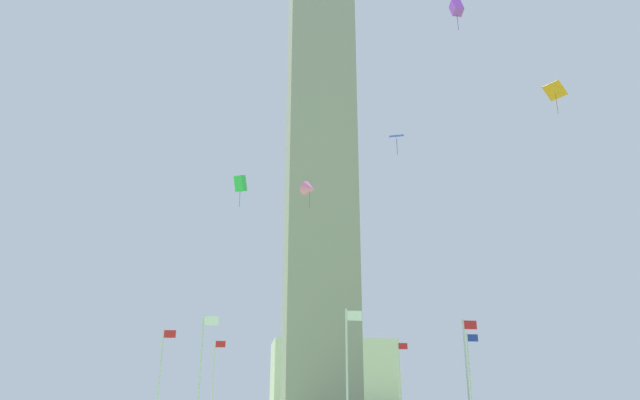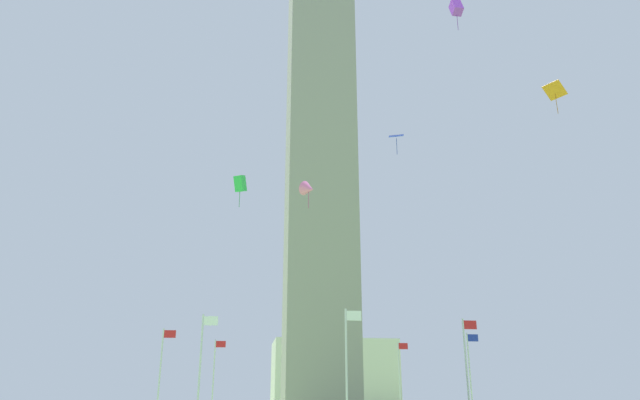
{
  "view_description": "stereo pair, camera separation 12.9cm",
  "coord_description": "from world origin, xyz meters",
  "px_view_note": "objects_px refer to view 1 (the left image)",
  "views": [
    {
      "loc": [
        -6.65,
        -51.33,
        2.37
      ],
      "look_at": [
        0.0,
        0.0,
        20.16
      ],
      "focal_mm": 32.22,
      "sensor_mm": 36.0,
      "label": 1
    },
    {
      "loc": [
        -6.52,
        -51.35,
        2.37
      ],
      "look_at": [
        0.0,
        0.0,
        20.16
      ],
      "focal_mm": 32.22,
      "sensor_mm": 36.0,
      "label": 2
    }
  ],
  "objects_px": {
    "flagpole_sw": "(201,367)",
    "kite_orange_diamond": "(555,91)",
    "flagpole_e": "(305,378)",
    "flagpole_se": "(214,376)",
    "flagpole_s": "(161,372)",
    "kite_blue_diamond": "(397,137)",
    "kite_purple_box": "(456,8)",
    "flagpole_w": "(348,364)",
    "flagpole_ne": "(400,377)",
    "flagpole_nw": "(467,368)",
    "kite_pink_delta": "(310,189)",
    "distant_building": "(332,377)",
    "flagpole_n": "(470,374)",
    "kite_green_box": "(240,184)",
    "obelisk_monument": "(320,117)"
  },
  "relations": [
    {
      "from": "flagpole_sw",
      "to": "kite_orange_diamond",
      "type": "distance_m",
      "value": 33.6
    },
    {
      "from": "flagpole_e",
      "to": "flagpole_se",
      "type": "height_order",
      "value": "same"
    },
    {
      "from": "flagpole_s",
      "to": "kite_blue_diamond",
      "type": "bearing_deg",
      "value": -26.3
    },
    {
      "from": "kite_purple_box",
      "to": "flagpole_w",
      "type": "bearing_deg",
      "value": -179.43
    },
    {
      "from": "flagpole_ne",
      "to": "flagpole_s",
      "type": "bearing_deg",
      "value": -157.5
    },
    {
      "from": "flagpole_s",
      "to": "flagpole_nw",
      "type": "height_order",
      "value": "same"
    },
    {
      "from": "kite_pink_delta",
      "to": "distant_building",
      "type": "bearing_deg",
      "value": 80.42
    },
    {
      "from": "flagpole_n",
      "to": "flagpole_sw",
      "type": "relative_size",
      "value": 1.0
    },
    {
      "from": "flagpole_s",
      "to": "flagpole_w",
      "type": "height_order",
      "value": "same"
    },
    {
      "from": "flagpole_se",
      "to": "flagpole_sw",
      "type": "xyz_separation_m",
      "value": [
        -0.0,
        -19.11,
        0.0
      ]
    },
    {
      "from": "flagpole_n",
      "to": "flagpole_w",
      "type": "bearing_deg",
      "value": -135.0
    },
    {
      "from": "flagpole_n",
      "to": "flagpole_e",
      "type": "relative_size",
      "value": 1.0
    },
    {
      "from": "flagpole_n",
      "to": "flagpole_e",
      "type": "height_order",
      "value": "same"
    },
    {
      "from": "kite_pink_delta",
      "to": "distant_building",
      "type": "distance_m",
      "value": 61.8
    },
    {
      "from": "flagpole_sw",
      "to": "flagpole_w",
      "type": "relative_size",
      "value": 1.0
    },
    {
      "from": "flagpole_n",
      "to": "kite_green_box",
      "type": "relative_size",
      "value": 2.88
    },
    {
      "from": "kite_pink_delta",
      "to": "kite_purple_box",
      "type": "bearing_deg",
      "value": 31.54
    },
    {
      "from": "flagpole_ne",
      "to": "kite_orange_diamond",
      "type": "relative_size",
      "value": 3.21
    },
    {
      "from": "flagpole_ne",
      "to": "kite_purple_box",
      "type": "distance_m",
      "value": 36.59
    },
    {
      "from": "kite_orange_diamond",
      "to": "kite_purple_box",
      "type": "height_order",
      "value": "kite_purple_box"
    },
    {
      "from": "obelisk_monument",
      "to": "flagpole_w",
      "type": "xyz_separation_m",
      "value": [
        0.06,
        -13.51,
        -24.62
      ]
    },
    {
      "from": "kite_orange_diamond",
      "to": "kite_blue_diamond",
      "type": "xyz_separation_m",
      "value": [
        -11.39,
        5.27,
        -2.1
      ]
    },
    {
      "from": "flagpole_s",
      "to": "kite_purple_box",
      "type": "height_order",
      "value": "kite_purple_box"
    },
    {
      "from": "flagpole_ne",
      "to": "kite_green_box",
      "type": "relative_size",
      "value": 2.88
    },
    {
      "from": "flagpole_s",
      "to": "distant_building",
      "type": "distance_m",
      "value": 43.97
    },
    {
      "from": "flagpole_w",
      "to": "distant_building",
      "type": "height_order",
      "value": "distant_building"
    },
    {
      "from": "flagpole_w",
      "to": "kite_purple_box",
      "type": "relative_size",
      "value": 2.65
    },
    {
      "from": "flagpole_ne",
      "to": "kite_orange_diamond",
      "type": "bearing_deg",
      "value": -73.78
    },
    {
      "from": "flagpole_se",
      "to": "distant_building",
      "type": "bearing_deg",
      "value": 61.0
    },
    {
      "from": "kite_purple_box",
      "to": "flagpole_nw",
      "type": "bearing_deg",
      "value": 90.67
    },
    {
      "from": "flagpole_se",
      "to": "kite_blue_diamond",
      "type": "distance_m",
      "value": 30.17
    },
    {
      "from": "flagpole_e",
      "to": "distant_building",
      "type": "height_order",
      "value": "distant_building"
    },
    {
      "from": "obelisk_monument",
      "to": "kite_pink_delta",
      "type": "distance_m",
      "value": 26.69
    },
    {
      "from": "flagpole_n",
      "to": "kite_green_box",
      "type": "bearing_deg",
      "value": -161.95
    },
    {
      "from": "kite_pink_delta",
      "to": "kite_purple_box",
      "type": "distance_m",
      "value": 24.74
    },
    {
      "from": "flagpole_sw",
      "to": "kite_blue_diamond",
      "type": "bearing_deg",
      "value": 1.28
    },
    {
      "from": "flagpole_se",
      "to": "kite_pink_delta",
      "type": "relative_size",
      "value": 4.82
    },
    {
      "from": "kite_orange_diamond",
      "to": "kite_pink_delta",
      "type": "bearing_deg",
      "value": -160.9
    },
    {
      "from": "flagpole_se",
      "to": "flagpole_nw",
      "type": "xyz_separation_m",
      "value": [
        19.11,
        -19.11,
        0.0
      ]
    },
    {
      "from": "obelisk_monument",
      "to": "flagpole_n",
      "type": "distance_m",
      "value": 28.11
    },
    {
      "from": "flagpole_e",
      "to": "flagpole_se",
      "type": "distance_m",
      "value": 10.34
    },
    {
      "from": "flagpole_sw",
      "to": "flagpole_nw",
      "type": "xyz_separation_m",
      "value": [
        19.11,
        -0.0,
        0.0
      ]
    },
    {
      "from": "flagpole_n",
      "to": "kite_purple_box",
      "type": "distance_m",
      "value": 31.73
    },
    {
      "from": "flagpole_se",
      "to": "kite_purple_box",
      "type": "height_order",
      "value": "kite_purple_box"
    },
    {
      "from": "obelisk_monument",
      "to": "kite_green_box",
      "type": "xyz_separation_m",
      "value": [
        -7.47,
        -6.86,
        -10.05
      ]
    },
    {
      "from": "flagpole_sw",
      "to": "kite_orange_diamond",
      "type": "height_order",
      "value": "kite_orange_diamond"
    },
    {
      "from": "flagpole_ne",
      "to": "flagpole_sw",
      "type": "distance_m",
      "value": 27.02
    },
    {
      "from": "flagpole_w",
      "to": "kite_blue_diamond",
      "type": "distance_m",
      "value": 19.66
    },
    {
      "from": "flagpole_sw",
      "to": "kite_blue_diamond",
      "type": "relative_size",
      "value": 3.93
    },
    {
      "from": "flagpole_w",
      "to": "flagpole_sw",
      "type": "bearing_deg",
      "value": 157.5
    }
  ]
}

